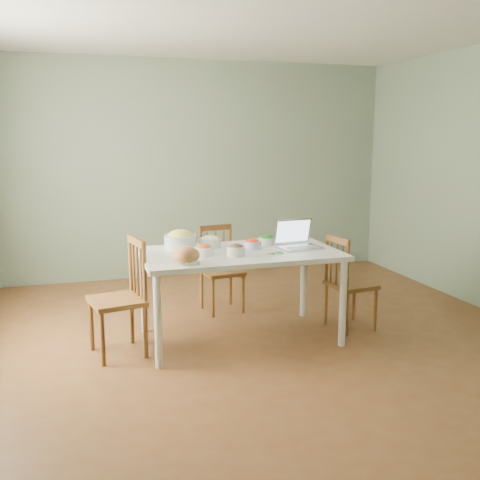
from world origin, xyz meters
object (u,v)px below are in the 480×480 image
object	(u,v)px
chair_left	(117,298)
bread_boule	(186,255)
dining_table	(240,296)
chair_far	(222,270)
bowl_squash	(180,239)
chair_right	(351,282)
laptop	(301,235)

from	to	relation	value
chair_left	bread_boule	distance (m)	0.71
dining_table	chair_far	world-z (taller)	chair_far
bowl_squash	dining_table	bearing A→B (deg)	-29.86
chair_right	bowl_squash	distance (m)	1.63
chair_left	laptop	distance (m)	1.67
chair_far	bread_boule	size ratio (longest dim) A/B	4.12
chair_right	bread_boule	bearing A→B (deg)	93.01
dining_table	bread_boule	xyz separation A→B (m)	(-0.54, -0.32, 0.47)
chair_far	bowl_squash	xyz separation A→B (m)	(-0.52, -0.54, 0.44)
chair_left	dining_table	bearing A→B (deg)	81.33
chair_far	bread_boule	xyz separation A→B (m)	(-0.59, -1.13, 0.43)
chair_far	laptop	world-z (taller)	laptop
dining_table	bread_boule	distance (m)	0.78
chair_left	bowl_squash	xyz separation A→B (m)	(0.59, 0.31, 0.39)
chair_far	laptop	size ratio (longest dim) A/B	2.44
bread_boule	laptop	distance (m)	1.12
chair_left	laptop	bearing A→B (deg)	79.07
chair_left	chair_far	bearing A→B (deg)	116.23
chair_right	bread_boule	xyz separation A→B (m)	(-1.61, -0.28, 0.42)
dining_table	laptop	bearing A→B (deg)	-4.24
bread_boule	bowl_squash	bearing A→B (deg)	83.45
dining_table	chair_far	xyz separation A→B (m)	(0.05, 0.81, 0.04)
dining_table	bread_boule	bearing A→B (deg)	-149.35
bread_boule	laptop	world-z (taller)	laptop
dining_table	laptop	world-z (taller)	laptop
chair_left	bowl_squash	distance (m)	0.78
chair_left	bread_boule	bearing A→B (deg)	51.45
dining_table	bowl_squash	world-z (taller)	bowl_squash
chair_far	bowl_squash	bearing A→B (deg)	-141.96
chair_far	chair_left	size ratio (longest dim) A/B	0.90
chair_right	laptop	world-z (taller)	laptop
chair_far	chair_right	size ratio (longest dim) A/B	0.99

